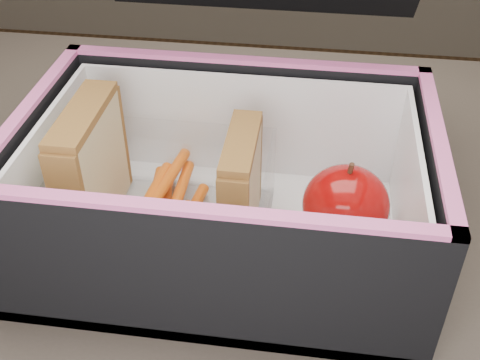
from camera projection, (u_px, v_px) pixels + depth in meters
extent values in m
cube|color=#50453C|center=(272.00, 263.00, 0.53)|extent=(1.20, 0.80, 0.03)
cube|color=beige|center=(82.00, 169.00, 0.50)|extent=(0.01, 0.10, 0.10)
cube|color=#C06063|center=(93.00, 174.00, 0.50)|extent=(0.01, 0.09, 0.10)
cube|color=beige|center=(102.00, 171.00, 0.50)|extent=(0.01, 0.10, 0.10)
cube|color=brown|center=(81.00, 114.00, 0.47)|extent=(0.03, 0.10, 0.01)
cube|color=beige|center=(232.00, 189.00, 0.49)|extent=(0.01, 0.08, 0.09)
cube|color=#C06063|center=(241.00, 193.00, 0.49)|extent=(0.01, 0.08, 0.08)
cube|color=beige|center=(250.00, 191.00, 0.49)|extent=(0.01, 0.08, 0.09)
cube|color=brown|center=(241.00, 143.00, 0.46)|extent=(0.02, 0.09, 0.01)
cylinder|color=#E85512|center=(190.00, 216.00, 0.53)|extent=(0.02, 0.08, 0.01)
cylinder|color=#E85512|center=(155.00, 198.00, 0.53)|extent=(0.02, 0.08, 0.01)
cylinder|color=#E85512|center=(152.00, 194.00, 0.51)|extent=(0.02, 0.08, 0.01)
cylinder|color=#E85512|center=(162.00, 206.00, 0.54)|extent=(0.02, 0.08, 0.01)
cylinder|color=#E85512|center=(180.00, 192.00, 0.53)|extent=(0.01, 0.08, 0.01)
cylinder|color=#E85512|center=(169.00, 178.00, 0.53)|extent=(0.02, 0.08, 0.01)
cylinder|color=#E85512|center=(166.00, 196.00, 0.55)|extent=(0.03, 0.08, 0.01)
cylinder|color=#E85512|center=(173.00, 235.00, 0.49)|extent=(0.02, 0.08, 0.01)
cube|color=white|center=(345.00, 233.00, 0.52)|extent=(0.07, 0.08, 0.01)
ellipsoid|color=#860002|center=(346.00, 205.00, 0.49)|extent=(0.09, 0.09, 0.07)
cylinder|color=#432718|center=(351.00, 169.00, 0.47)|extent=(0.01, 0.01, 0.01)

